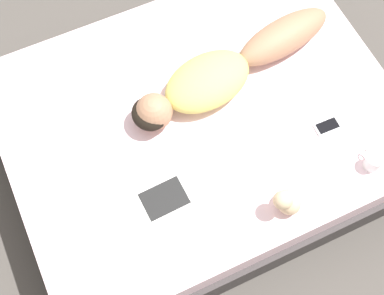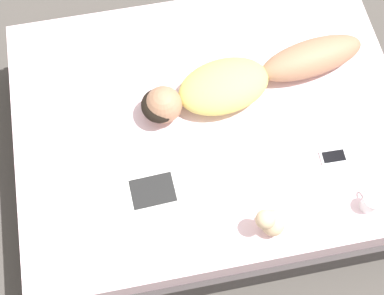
{
  "view_description": "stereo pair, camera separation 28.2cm",
  "coord_description": "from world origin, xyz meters",
  "px_view_note": "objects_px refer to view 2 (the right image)",
  "views": [
    {
      "loc": [
        -1.24,
        0.63,
        3.11
      ],
      "look_at": [
        -0.19,
        0.14,
        0.54
      ],
      "focal_mm": 50.0,
      "sensor_mm": 36.0,
      "label": 1
    },
    {
      "loc": [
        -1.33,
        0.36,
        3.11
      ],
      "look_at": [
        -0.19,
        0.14,
        0.54
      ],
      "focal_mm": 50.0,
      "sensor_mm": 36.0,
      "label": 2
    }
  ],
  "objects_px": {
    "open_magazine": "(158,213)",
    "cell_phone": "(334,157)",
    "person": "(244,79)",
    "coffee_mug": "(370,203)"
  },
  "relations": [
    {
      "from": "coffee_mug",
      "to": "cell_phone",
      "type": "relative_size",
      "value": 0.84
    },
    {
      "from": "open_magazine",
      "to": "cell_phone",
      "type": "bearing_deg",
      "value": -84.9
    },
    {
      "from": "open_magazine",
      "to": "cell_phone",
      "type": "height_order",
      "value": "same"
    },
    {
      "from": "open_magazine",
      "to": "cell_phone",
      "type": "xyz_separation_m",
      "value": [
        0.13,
        -0.98,
        0.0
      ]
    },
    {
      "from": "person",
      "to": "cell_phone",
      "type": "distance_m",
      "value": 0.64
    },
    {
      "from": "coffee_mug",
      "to": "cell_phone",
      "type": "bearing_deg",
      "value": 16.98
    },
    {
      "from": "person",
      "to": "coffee_mug",
      "type": "relative_size",
      "value": 10.72
    },
    {
      "from": "person",
      "to": "open_magazine",
      "type": "relative_size",
      "value": 2.54
    },
    {
      "from": "cell_phone",
      "to": "coffee_mug",
      "type": "bearing_deg",
      "value": -161.39
    },
    {
      "from": "coffee_mug",
      "to": "cell_phone",
      "type": "xyz_separation_m",
      "value": [
        0.29,
        0.09,
        -0.04
      ]
    }
  ]
}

